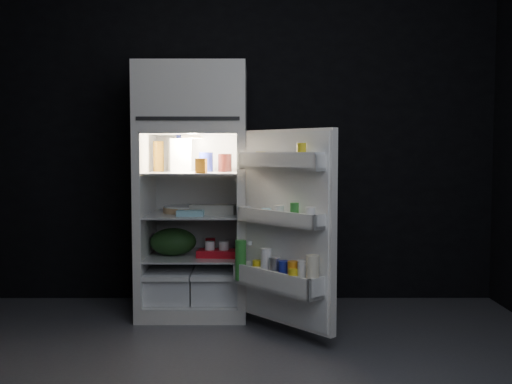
{
  "coord_description": "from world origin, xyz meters",
  "views": [
    {
      "loc": [
        0.13,
        -3.02,
        1.18
      ],
      "look_at": [
        0.13,
        1.0,
        0.9
      ],
      "focal_mm": 42.0,
      "sensor_mm": 36.0,
      "label": 1
    }
  ],
  "objects_px": {
    "milk_jug": "(179,155)",
    "fridge_door": "(285,231)",
    "refrigerator": "(194,181)",
    "egg_carton": "(213,210)",
    "yogurt_tray": "(218,253)"
  },
  "relations": [
    {
      "from": "egg_carton",
      "to": "refrigerator",
      "type": "bearing_deg",
      "value": 148.48
    },
    {
      "from": "fridge_door",
      "to": "milk_jug",
      "type": "bearing_deg",
      "value": 137.03
    },
    {
      "from": "fridge_door",
      "to": "milk_jug",
      "type": "height_order",
      "value": "fridge_door"
    },
    {
      "from": "refrigerator",
      "to": "egg_carton",
      "type": "relative_size",
      "value": 5.61
    },
    {
      "from": "refrigerator",
      "to": "egg_carton",
      "type": "distance_m",
      "value": 0.27
    },
    {
      "from": "refrigerator",
      "to": "yogurt_tray",
      "type": "bearing_deg",
      "value": -37.14
    },
    {
      "from": "yogurt_tray",
      "to": "refrigerator",
      "type": "bearing_deg",
      "value": 148.58
    },
    {
      "from": "refrigerator",
      "to": "egg_carton",
      "type": "height_order",
      "value": "refrigerator"
    },
    {
      "from": "refrigerator",
      "to": "fridge_door",
      "type": "height_order",
      "value": "refrigerator"
    },
    {
      "from": "fridge_door",
      "to": "refrigerator",
      "type": "bearing_deg",
      "value": 133.47
    },
    {
      "from": "refrigerator",
      "to": "milk_jug",
      "type": "bearing_deg",
      "value": 167.8
    },
    {
      "from": "yogurt_tray",
      "to": "fridge_door",
      "type": "bearing_deg",
      "value": -43.89
    },
    {
      "from": "milk_jug",
      "to": "fridge_door",
      "type": "bearing_deg",
      "value": -58.67
    },
    {
      "from": "egg_carton",
      "to": "yogurt_tray",
      "type": "distance_m",
      "value": 0.31
    },
    {
      "from": "milk_jug",
      "to": "egg_carton",
      "type": "distance_m",
      "value": 0.48
    }
  ]
}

